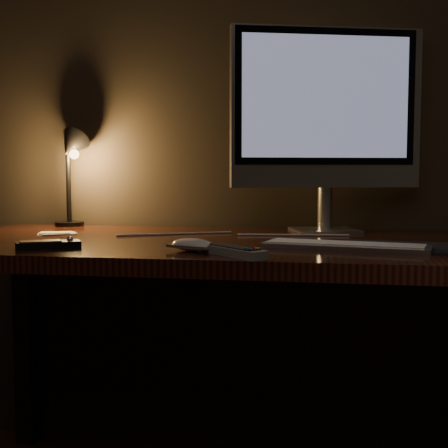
% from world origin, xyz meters
% --- Properties ---
extents(desk, '(1.60, 0.75, 0.75)m').
position_xyz_m(desk, '(0.00, 1.93, 0.62)').
color(desk, '#38150C').
rests_on(desk, ground).
extents(monitor, '(0.56, 0.21, 0.60)m').
position_xyz_m(monitor, '(0.25, 2.13, 1.11)').
color(monitor, silver).
rests_on(monitor, desk).
extents(keyboard, '(0.40, 0.19, 0.01)m').
position_xyz_m(keyboard, '(0.30, 1.72, 0.76)').
color(keyboard, silver).
rests_on(keyboard, desk).
extents(mousepad, '(0.30, 0.26, 0.00)m').
position_xyz_m(mousepad, '(0.44, 1.77, 0.75)').
color(mousepad, black).
rests_on(mousepad, desk).
extents(mouse, '(0.12, 0.09, 0.02)m').
position_xyz_m(mouse, '(-0.04, 1.62, 0.76)').
color(mouse, white).
rests_on(mouse, desk).
extents(media_remote, '(0.15, 0.12, 0.03)m').
position_xyz_m(media_remote, '(-0.39, 1.60, 0.76)').
color(media_remote, black).
rests_on(media_remote, desk).
extents(tv_remote, '(0.16, 0.16, 0.02)m').
position_xyz_m(tv_remote, '(0.06, 1.56, 0.76)').
color(tv_remote, gray).
rests_on(tv_remote, desk).
extents(papers, '(0.13, 0.11, 0.01)m').
position_xyz_m(papers, '(-0.51, 1.93, 0.75)').
color(papers, white).
rests_on(papers, desk).
extents(desk_lamp, '(0.15, 0.17, 0.32)m').
position_xyz_m(desk_lamp, '(-0.57, 2.16, 0.97)').
color(desk_lamp, black).
rests_on(desk_lamp, desk).
extents(cable, '(0.63, 0.16, 0.01)m').
position_xyz_m(cable, '(-0.00, 1.97, 0.75)').
color(cable, white).
rests_on(cable, desk).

